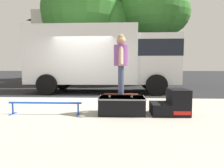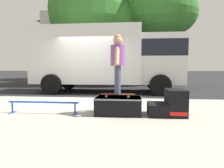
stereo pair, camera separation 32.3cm
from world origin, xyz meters
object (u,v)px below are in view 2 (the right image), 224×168
(skate_box, at_px, (118,105))
(skateboard, at_px, (118,94))
(grind_rail, at_px, (43,104))
(box_truck, at_px, (108,57))
(kicker_ramp, at_px, (170,105))
(skater_kid, at_px, (118,59))
(street_tree_neighbour, at_px, (95,14))
(street_tree_main, at_px, (161,6))

(skate_box, xyz_separation_m, skateboard, (-0.02, 0.02, 0.24))
(grind_rail, xyz_separation_m, box_truck, (0.88, 5.22, 1.36))
(kicker_ramp, bearing_deg, skateboard, 178.85)
(kicker_ramp, relative_size, box_truck, 0.12)
(skater_kid, xyz_separation_m, box_truck, (-0.84, 5.06, 0.33))
(skate_box, height_order, skateboard, skateboard)
(skateboard, bearing_deg, skate_box, -47.69)
(grind_rail, distance_m, skateboard, 1.74)
(street_tree_neighbour, bearing_deg, skate_box, -76.23)
(skater_kid, bearing_deg, box_truck, 99.40)
(grind_rail, height_order, street_tree_neighbour, street_tree_neighbour)
(skate_box, height_order, kicker_ramp, kicker_ramp)
(skateboard, xyz_separation_m, street_tree_main, (2.23, 9.57, 4.77))
(grind_rail, height_order, skateboard, skateboard)
(kicker_ramp, relative_size, street_tree_neighbour, 0.10)
(grind_rail, relative_size, street_tree_neighbour, 0.21)
(skate_box, distance_m, box_truck, 5.34)
(skater_kid, relative_size, street_tree_neighbour, 0.17)
(skater_kid, bearing_deg, skateboard, 146.31)
(skateboard, relative_size, street_tree_neighbour, 0.10)
(kicker_ramp, bearing_deg, street_tree_main, 83.67)
(street_tree_main, bearing_deg, box_truck, -124.24)
(skateboard, relative_size, skater_kid, 0.58)
(street_tree_main, height_order, street_tree_neighbour, street_tree_neighbour)
(kicker_ramp, distance_m, skater_kid, 1.54)
(grind_rail, height_order, box_truck, box_truck)
(grind_rail, relative_size, skater_kid, 1.24)
(street_tree_neighbour, bearing_deg, skateboard, -76.31)
(skate_box, relative_size, grind_rail, 0.62)
(skater_kid, bearing_deg, street_tree_main, 76.89)
(kicker_ramp, bearing_deg, box_truck, 111.49)
(kicker_ramp, height_order, street_tree_neighbour, street_tree_neighbour)
(kicker_ramp, distance_m, street_tree_neighbour, 11.37)
(street_tree_main, bearing_deg, kicker_ramp, -96.33)
(grind_rail, relative_size, skateboard, 2.13)
(grind_rail, distance_m, skater_kid, 2.01)
(box_truck, distance_m, street_tree_main, 6.55)
(street_tree_neighbour, bearing_deg, grind_rail, -86.20)
(skateboard, distance_m, street_tree_neighbour, 10.96)
(skater_kid, bearing_deg, kicker_ramp, -1.15)
(skate_box, bearing_deg, skateboard, 132.31)
(skate_box, bearing_deg, skater_kid, 132.31)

